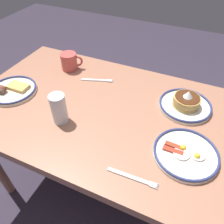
# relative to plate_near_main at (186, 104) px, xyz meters

# --- Properties ---
(ground_plane) EXTENTS (6.00, 6.00, 0.00)m
(ground_plane) POSITION_rel_plate_near_main_xyz_m (0.36, 0.16, -0.74)
(ground_plane) COLOR #302937
(dining_table) EXTENTS (1.33, 0.81, 0.72)m
(dining_table) POSITION_rel_plate_near_main_xyz_m (0.36, 0.16, -0.09)
(dining_table) COLOR #9E694F
(dining_table) RESTS_ON ground_plane
(plate_near_main) EXTENTS (0.25, 0.25, 0.10)m
(plate_near_main) POSITION_rel_plate_near_main_xyz_m (0.00, 0.00, 0.00)
(plate_near_main) COLOR silver
(plate_near_main) RESTS_ON dining_table
(plate_center_pancakes) EXTENTS (0.26, 0.26, 0.04)m
(plate_center_pancakes) POSITION_rel_plate_near_main_xyz_m (-0.06, 0.29, -0.01)
(plate_center_pancakes) COLOR silver
(plate_center_pancakes) RESTS_ON dining_table
(plate_far_companion) EXTENTS (0.25, 0.25, 0.05)m
(plate_far_companion) POSITION_rel_plate_near_main_xyz_m (0.85, 0.25, -0.01)
(plate_far_companion) COLOR silver
(plate_far_companion) RESTS_ON dining_table
(coffee_mug) EXTENTS (0.12, 0.09, 0.10)m
(coffee_mug) POSITION_rel_plate_near_main_xyz_m (0.69, -0.07, 0.03)
(coffee_mug) COLOR #BF4C47
(coffee_mug) RESTS_ON dining_table
(drinking_glass) EXTENTS (0.07, 0.07, 0.14)m
(drinking_glass) POSITION_rel_plate_near_main_xyz_m (0.50, 0.32, 0.04)
(drinking_glass) COLOR silver
(drinking_glass) RESTS_ON dining_table
(fork_near) EXTENTS (0.19, 0.02, 0.01)m
(fork_near) POSITION_rel_plate_near_main_xyz_m (0.10, 0.46, -0.02)
(fork_near) COLOR silver
(fork_near) RESTS_ON dining_table
(fork_far) EXTENTS (0.17, 0.07, 0.01)m
(fork_far) POSITION_rel_plate_near_main_xyz_m (0.49, -0.03, -0.02)
(fork_far) COLOR silver
(fork_far) RESTS_ON dining_table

